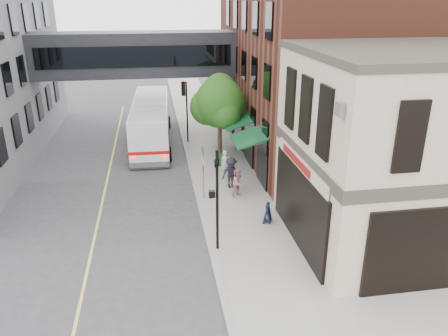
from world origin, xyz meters
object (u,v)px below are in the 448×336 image
object	(u,v)px
pedestrian_c	(231,173)
newspaper_box	(223,160)
pedestrian_a	(225,163)
pedestrian_b	(238,182)
sandwich_board	(267,213)
bus	(151,120)

from	to	relation	value
pedestrian_c	newspaper_box	size ratio (longest dim) A/B	2.19
pedestrian_a	pedestrian_b	xyz separation A→B (m)	(0.22, -3.04, 0.02)
pedestrian_a	newspaper_box	world-z (taller)	pedestrian_a
sandwich_board	pedestrian_b	bearing A→B (deg)	128.91
pedestrian_b	pedestrian_c	xyz separation A→B (m)	(-0.19, 1.20, 0.10)
bus	pedestrian_c	xyz separation A→B (m)	(4.35, -9.52, -0.70)
bus	sandwich_board	size ratio (longest dim) A/B	12.30
pedestrian_a	pedestrian_c	size ratio (longest dim) A/B	0.88
newspaper_box	pedestrian_c	bearing A→B (deg)	-111.66
bus	newspaper_box	distance (m)	7.66
sandwich_board	newspaper_box	bearing A→B (deg)	121.07
pedestrian_b	sandwich_board	size ratio (longest dim) A/B	1.68
pedestrian_c	bus	bearing A→B (deg)	100.82
bus	pedestrian_c	size ratio (longest dim) A/B	6.54
bus	newspaper_box	xyz separation A→B (m)	(4.43, -6.14, -1.19)
pedestrian_a	pedestrian_c	xyz separation A→B (m)	(0.03, -1.84, 0.11)
pedestrian_b	sandwich_board	world-z (taller)	pedestrian_b
pedestrian_a	pedestrian_c	world-z (taller)	pedestrian_c
pedestrian_a	sandwich_board	distance (m)	6.23
newspaper_box	sandwich_board	xyz separation A→B (m)	(0.93, -7.68, 0.07)
bus	sandwich_board	xyz separation A→B (m)	(5.35, -13.82, -1.12)
pedestrian_b	pedestrian_c	world-z (taller)	pedestrian_c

